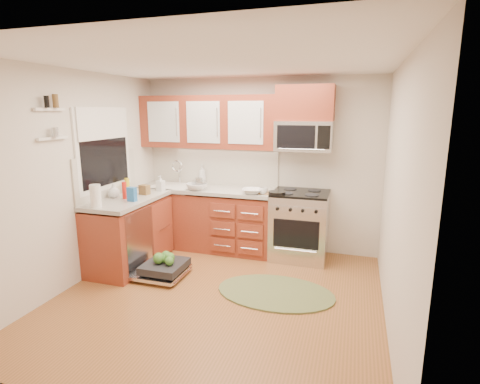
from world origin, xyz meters
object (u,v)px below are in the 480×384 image
(skillet, at_px, (277,193))
(cutting_board, at_px, (263,192))
(upper_cabinets, at_px, (208,122))
(paper_towel_roll, at_px, (96,196))
(bowl_a, at_px, (252,191))
(bowl_b, at_px, (197,187))
(range, at_px, (300,225))
(stock_pot, at_px, (199,185))
(dishwasher, at_px, (162,269))
(cup, at_px, (263,191))
(rug, at_px, (275,292))
(microwave, at_px, (304,136))
(sink, at_px, (173,194))

(skillet, bearing_deg, cutting_board, 146.30)
(upper_cabinets, relative_size, paper_towel_roll, 7.52)
(bowl_a, height_order, bowl_b, bowl_b)
(range, relative_size, stock_pot, 4.50)
(stock_pot, height_order, bowl_b, stock_pot)
(range, height_order, bowl_b, bowl_b)
(dishwasher, height_order, paper_towel_roll, paper_towel_roll)
(skillet, bearing_deg, cup, 160.71)
(cup, bearing_deg, skillet, -19.29)
(cutting_board, relative_size, cup, 2.59)
(cutting_board, bearing_deg, rug, -68.52)
(upper_cabinets, xyz_separation_m, dishwasher, (-0.13, -1.27, -1.77))
(rug, height_order, cup, cup)
(rug, bearing_deg, paper_towel_roll, -171.68)
(microwave, distance_m, cutting_board, 0.94)
(cup, bearing_deg, sink, 173.31)
(microwave, relative_size, sink, 1.23)
(upper_cabinets, distance_m, range, 1.99)
(microwave, distance_m, dishwasher, 2.55)
(bowl_a, bearing_deg, microwave, 25.12)
(dishwasher, relative_size, bowl_b, 2.34)
(sink, xyz_separation_m, skillet, (1.65, -0.24, 0.17))
(sink, relative_size, skillet, 2.76)
(bowl_b, bearing_deg, bowl_a, 0.00)
(cutting_board, bearing_deg, skillet, -33.70)
(upper_cabinets, distance_m, cup, 1.33)
(stock_pot, xyz_separation_m, bowl_a, (0.80, -0.04, -0.03))
(upper_cabinets, relative_size, rug, 1.53)
(sink, bearing_deg, paper_towel_roll, -99.97)
(rug, height_order, skillet, skillet)
(stock_pot, xyz_separation_m, cutting_board, (0.94, 0.03, -0.05))
(microwave, xyz_separation_m, bowl_a, (-0.64, -0.30, -0.74))
(dishwasher, distance_m, skillet, 1.77)
(paper_towel_roll, height_order, bowl_b, paper_towel_roll)
(rug, height_order, bowl_b, bowl_b)
(stock_pot, bearing_deg, rug, -36.71)
(microwave, relative_size, stock_pot, 3.60)
(microwave, distance_m, sink, 2.13)
(bowl_b, bearing_deg, stock_pot, 62.44)
(sink, bearing_deg, bowl_a, -7.51)
(paper_towel_roll, relative_size, bowl_b, 0.91)
(dishwasher, xyz_separation_m, rug, (1.45, -0.01, -0.09))
(rug, distance_m, skillet, 1.33)
(range, distance_m, bowl_b, 1.55)
(range, relative_size, bowl_a, 3.46)
(microwave, distance_m, bowl_a, 1.02)
(cutting_board, relative_size, bowl_b, 1.03)
(bowl_b, bearing_deg, upper_cabinets, 80.04)
(cutting_board, xyz_separation_m, cup, (0.02, -0.08, 0.04))
(rug, xyz_separation_m, bowl_a, (-0.55, 0.96, 0.95))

